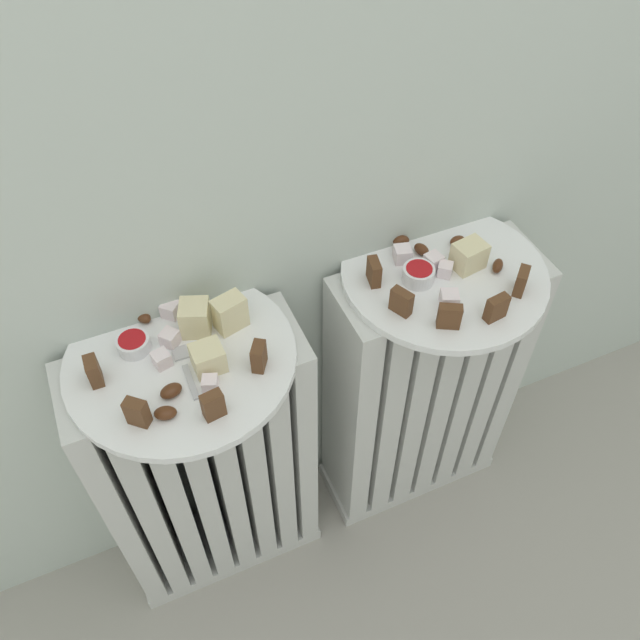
# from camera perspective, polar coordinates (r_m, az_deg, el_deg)

# --- Properties ---
(ground_plane) EXTENTS (6.00, 6.00, 0.00)m
(ground_plane) POSITION_cam_1_polar(r_m,az_deg,el_deg) (1.32, 5.40, -25.72)
(ground_plane) COLOR gray
(radiator_left) EXTENTS (0.34, 0.14, 0.58)m
(radiator_left) POSITION_cam_1_polar(r_m,az_deg,el_deg) (1.13, -9.60, -12.82)
(radiator_left) COLOR silver
(radiator_left) RESTS_ON ground_plane
(radiator_right) EXTENTS (0.34, 0.14, 0.58)m
(radiator_right) POSITION_cam_1_polar(r_m,az_deg,el_deg) (1.21, 8.76, -6.18)
(radiator_right) COLOR silver
(radiator_right) RESTS_ON ground_plane
(plate_left) EXTENTS (0.31, 0.31, 0.01)m
(plate_left) POSITION_cam_1_polar(r_m,az_deg,el_deg) (0.88, -12.05, -3.30)
(plate_left) COLOR white
(plate_left) RESTS_ON radiator_left
(plate_right) EXTENTS (0.31, 0.31, 0.01)m
(plate_right) POSITION_cam_1_polar(r_m,az_deg,el_deg) (0.99, 10.76, 4.03)
(plate_right) COLOR white
(plate_right) RESTS_ON radiator_right
(dark_cake_slice_left_0) EXTENTS (0.02, 0.03, 0.04)m
(dark_cake_slice_left_0) POSITION_cam_1_polar(r_m,az_deg,el_deg) (0.86, -19.16, -4.24)
(dark_cake_slice_left_0) COLOR #56351E
(dark_cake_slice_left_0) RESTS_ON plate_left
(dark_cake_slice_left_1) EXTENTS (0.03, 0.03, 0.04)m
(dark_cake_slice_left_1) POSITION_cam_1_polar(r_m,az_deg,el_deg) (0.81, -15.68, -7.78)
(dark_cake_slice_left_1) COLOR #56351E
(dark_cake_slice_left_1) RESTS_ON plate_left
(dark_cake_slice_left_2) EXTENTS (0.03, 0.02, 0.04)m
(dark_cake_slice_left_2) POSITION_cam_1_polar(r_m,az_deg,el_deg) (0.80, -9.32, -7.36)
(dark_cake_slice_left_2) COLOR #56351E
(dark_cake_slice_left_2) RESTS_ON plate_left
(dark_cake_slice_left_3) EXTENTS (0.03, 0.03, 0.04)m
(dark_cake_slice_left_3) POSITION_cam_1_polar(r_m,az_deg,el_deg) (0.84, -5.37, -3.18)
(dark_cake_slice_left_3) COLOR #56351E
(dark_cake_slice_left_3) RESTS_ON plate_left
(marble_cake_slice_left_0) EXTENTS (0.04, 0.04, 0.04)m
(marble_cake_slice_left_0) POSITION_cam_1_polar(r_m,az_deg,el_deg) (0.84, -9.75, -3.29)
(marble_cake_slice_left_0) COLOR beige
(marble_cake_slice_left_0) RESTS_ON plate_left
(marble_cake_slice_left_1) EXTENTS (0.05, 0.04, 0.05)m
(marble_cake_slice_left_1) POSITION_cam_1_polar(r_m,az_deg,el_deg) (0.88, -7.87, 0.61)
(marble_cake_slice_left_1) COLOR beige
(marble_cake_slice_left_1) RESTS_ON plate_left
(marble_cake_slice_left_2) EXTENTS (0.05, 0.05, 0.05)m
(marble_cake_slice_left_2) POSITION_cam_1_polar(r_m,az_deg,el_deg) (0.89, -10.83, 0.18)
(marble_cake_slice_left_2) COLOR beige
(marble_cake_slice_left_2) RESTS_ON plate_left
(turkish_delight_left_0) EXTENTS (0.03, 0.03, 0.02)m
(turkish_delight_left_0) POSITION_cam_1_polar(r_m,az_deg,el_deg) (0.89, -12.96, -1.55)
(turkish_delight_left_0) COLOR white
(turkish_delight_left_0) RESTS_ON plate_left
(turkish_delight_left_1) EXTENTS (0.02, 0.02, 0.02)m
(turkish_delight_left_1) POSITION_cam_1_polar(r_m,az_deg,el_deg) (0.83, -9.57, -5.49)
(turkish_delight_left_1) COLOR white
(turkish_delight_left_1) RESTS_ON plate_left
(turkish_delight_left_2) EXTENTS (0.03, 0.03, 0.02)m
(turkish_delight_left_2) POSITION_cam_1_polar(r_m,az_deg,el_deg) (0.92, -12.91, 0.92)
(turkish_delight_left_2) COLOR white
(turkish_delight_left_2) RESTS_ON plate_left
(turkish_delight_left_3) EXTENTS (0.03, 0.03, 0.02)m
(turkish_delight_left_3) POSITION_cam_1_polar(r_m,az_deg,el_deg) (0.87, -13.66, -3.34)
(turkish_delight_left_3) COLOR white
(turkish_delight_left_3) RESTS_ON plate_left
(medjool_date_left_0) EXTENTS (0.03, 0.03, 0.01)m
(medjool_date_left_0) POSITION_cam_1_polar(r_m,az_deg,el_deg) (0.92, -15.17, 0.26)
(medjool_date_left_0) COLOR #4C2814
(medjool_date_left_0) RESTS_ON plate_left
(medjool_date_left_1) EXTENTS (0.03, 0.03, 0.01)m
(medjool_date_left_1) POSITION_cam_1_polar(r_m,az_deg,el_deg) (0.82, -13.35, -7.90)
(medjool_date_left_1) COLOR #4C2814
(medjool_date_left_1) RESTS_ON plate_left
(medjool_date_left_2) EXTENTS (0.03, 0.03, 0.02)m
(medjool_date_left_2) POSITION_cam_1_polar(r_m,az_deg,el_deg) (0.84, -12.88, -6.05)
(medjool_date_left_2) COLOR #4C2814
(medjool_date_left_2) RESTS_ON plate_left
(jam_bowl_left) EXTENTS (0.04, 0.04, 0.02)m
(jam_bowl_left) POSITION_cam_1_polar(r_m,az_deg,el_deg) (0.89, -15.99, -1.97)
(jam_bowl_left) COLOR white
(jam_bowl_left) RESTS_ON plate_left
(dark_cake_slice_right_0) EXTENTS (0.02, 0.03, 0.04)m
(dark_cake_slice_right_0) POSITION_cam_1_polar(r_m,az_deg,el_deg) (0.94, 4.74, 4.21)
(dark_cake_slice_right_0) COLOR #56351E
(dark_cake_slice_right_0) RESTS_ON plate_right
(dark_cake_slice_right_1) EXTENTS (0.03, 0.03, 0.04)m
(dark_cake_slice_right_1) POSITION_cam_1_polar(r_m,az_deg,el_deg) (0.90, 7.11, 1.59)
(dark_cake_slice_right_1) COLOR #56351E
(dark_cake_slice_right_1) RESTS_ON plate_right
(dark_cake_slice_right_2) EXTENTS (0.03, 0.03, 0.04)m
(dark_cake_slice_right_2) POSITION_cam_1_polar(r_m,az_deg,el_deg) (0.89, 11.23, 0.31)
(dark_cake_slice_right_2) COLOR #56351E
(dark_cake_slice_right_2) RESTS_ON plate_right
(dark_cake_slice_right_3) EXTENTS (0.03, 0.02, 0.04)m
(dark_cake_slice_right_3) POSITION_cam_1_polar(r_m,az_deg,el_deg) (0.92, 15.16, 1.02)
(dark_cake_slice_right_3) COLOR #56351E
(dark_cake_slice_right_3) RESTS_ON plate_right
(dark_cake_slice_right_4) EXTENTS (0.03, 0.03, 0.04)m
(dark_cake_slice_right_4) POSITION_cam_1_polar(r_m,az_deg,el_deg) (0.97, 17.16, 3.27)
(dark_cake_slice_right_4) COLOR #56351E
(dark_cake_slice_right_4) RESTS_ON plate_right
(marble_cake_slice_right_0) EXTENTS (0.05, 0.04, 0.04)m
(marble_cake_slice_right_0) POSITION_cam_1_polar(r_m,az_deg,el_deg) (0.98, 12.88, 5.49)
(marble_cake_slice_right_0) COLOR beige
(marble_cake_slice_right_0) RESTS_ON plate_right
(turkish_delight_right_0) EXTENTS (0.03, 0.03, 0.02)m
(turkish_delight_right_0) POSITION_cam_1_polar(r_m,az_deg,el_deg) (0.97, 10.86, 4.35)
(turkish_delight_right_0) COLOR white
(turkish_delight_right_0) RESTS_ON plate_right
(turkish_delight_right_1) EXTENTS (0.03, 0.03, 0.02)m
(turkish_delight_right_1) POSITION_cam_1_polar(r_m,az_deg,el_deg) (0.98, 7.20, 5.71)
(turkish_delight_right_1) COLOR white
(turkish_delight_right_1) RESTS_ON plate_right
(turkish_delight_right_2) EXTENTS (0.03, 0.03, 0.02)m
(turkish_delight_right_2) POSITION_cam_1_polar(r_m,az_deg,el_deg) (0.92, 11.21, 1.74)
(turkish_delight_right_2) COLOR white
(turkish_delight_right_2) RESTS_ON plate_right
(turkish_delight_right_3) EXTENTS (0.03, 0.03, 0.02)m
(turkish_delight_right_3) POSITION_cam_1_polar(r_m,az_deg,el_deg) (0.98, 9.86, 5.06)
(turkish_delight_right_3) COLOR white
(turkish_delight_right_3) RESTS_ON plate_right
(medjool_date_right_0) EXTENTS (0.03, 0.03, 0.01)m
(medjool_date_right_0) POSITION_cam_1_polar(r_m,az_deg,el_deg) (1.00, 15.25, 4.59)
(medjool_date_right_0) COLOR #4C2814
(medjool_date_right_0) RESTS_ON plate_right
(medjool_date_right_1) EXTENTS (0.02, 0.03, 0.02)m
(medjool_date_right_1) POSITION_cam_1_polar(r_m,az_deg,el_deg) (1.00, 8.85, 6.11)
(medjool_date_right_1) COLOR #4C2814
(medjool_date_right_1) RESTS_ON plate_right
(medjool_date_right_2) EXTENTS (0.03, 0.02, 0.02)m
(medjool_date_right_2) POSITION_cam_1_polar(r_m,az_deg,el_deg) (1.02, 11.90, 6.78)
(medjool_date_right_2) COLOR #4C2814
(medjool_date_right_2) RESTS_ON plate_right
(medjool_date_right_3) EXTENTS (0.03, 0.02, 0.02)m
(medjool_date_right_3) POSITION_cam_1_polar(r_m,az_deg,el_deg) (1.01, 7.09, 6.89)
(medjool_date_right_3) COLOR #4C2814
(medjool_date_right_3) RESTS_ON plate_right
(jam_bowl_right) EXTENTS (0.05, 0.05, 0.02)m
(jam_bowl_right) POSITION_cam_1_polar(r_m,az_deg,el_deg) (0.95, 8.60, 4.01)
(jam_bowl_right) COLOR white
(jam_bowl_right) RESTS_ON plate_right
(fork) EXTENTS (0.02, 0.09, 0.00)m
(fork) POSITION_cam_1_polar(r_m,az_deg,el_deg) (0.86, -11.65, -4.08)
(fork) COLOR #B7B7BC
(fork) RESTS_ON plate_left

